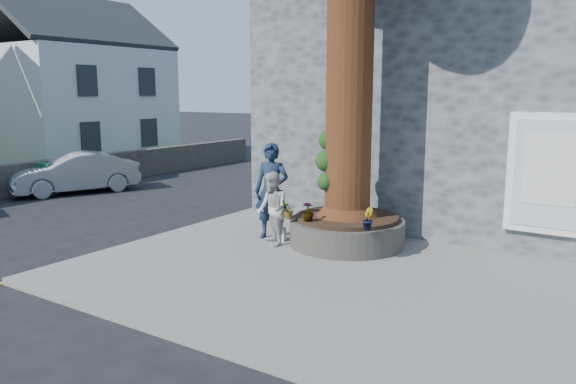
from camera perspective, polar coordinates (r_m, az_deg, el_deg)
The scene contains 16 objects.
ground at distance 10.26m, azimuth -3.30°, elevation -7.82°, with size 120.00×120.00×0.00m, color black.
pavement at distance 10.30m, azimuth 6.84°, elevation -7.45°, with size 9.00×8.00×0.12m, color slate.
yellow_line at distance 12.92m, azimuth -11.54°, elevation -4.22°, with size 0.10×30.00×0.01m, color yellow.
stone_shop at distance 15.37m, azimuth 21.15°, elevation 9.45°, with size 10.30×8.30×6.30m.
planter at distance 11.37m, azimuth 5.99°, elevation -3.91°, with size 2.30×2.30×0.60m.
low_wall at distance 19.26m, azimuth -25.33°, elevation 1.21°, with size 0.45×22.00×1.00m, color black.
cottage_far at distance 27.39m, azimuth -21.67°, elevation 10.74°, with size 7.30×7.40×8.75m.
man at distance 11.67m, azimuth -1.68°, elevation 0.08°, with size 0.73×0.48×2.01m, color #15223A.
woman at distance 11.19m, azimuth -1.61°, elevation -1.73°, with size 0.72×0.56×1.48m, color beige.
shopping_bag at distance 11.63m, azimuth -0.78°, elevation -4.30°, with size 0.20×0.12×0.28m, color white.
car_silver at distance 18.98m, azimuth -20.83°, elevation 1.81°, with size 1.34×3.84×1.27m, color gray.
a_board_sign at distance 18.92m, azimuth -23.35°, elevation 1.21°, with size 0.55×0.36×1.00m, color #113E24.
plant_a at distance 12.36m, azimuth 4.63°, elevation -0.37°, with size 0.21×0.14×0.39m, color gray.
plant_b at distance 10.15m, azimuth 8.08°, elevation -2.71°, with size 0.22×0.22×0.41m, color gray.
plant_c at distance 10.73m, azimuth 2.06°, elevation -1.99°, with size 0.21×0.21×0.38m, color gray.
plant_d at distance 10.97m, azimuth 0.04°, elevation -1.80°, with size 0.31×0.28×0.34m, color gray.
Camera 1 is at (5.86, -7.80, 3.16)m, focal length 35.00 mm.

